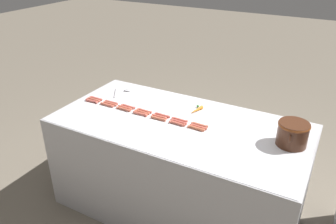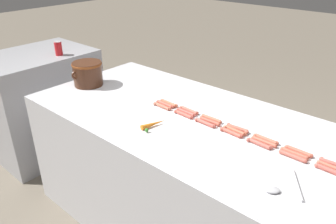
# 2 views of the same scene
# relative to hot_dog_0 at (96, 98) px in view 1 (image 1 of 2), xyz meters

# --- Properties ---
(ground_plane) EXTENTS (20.00, 20.00, 0.00)m
(ground_plane) POSITION_rel_hot_dog_0_xyz_m (0.02, 0.91, -0.93)
(ground_plane) COLOR #756B5B
(griddle_counter) EXTENTS (1.07, 2.15, 0.92)m
(griddle_counter) POSITION_rel_hot_dog_0_xyz_m (0.02, 0.91, -0.47)
(griddle_counter) COLOR #BCBCC1
(griddle_counter) RESTS_ON ground_plane
(hot_dog_0) EXTENTS (0.03, 0.15, 0.02)m
(hot_dog_0) POSITION_rel_hot_dog_0_xyz_m (0.00, 0.00, 0.00)
(hot_dog_0) COLOR #CC5B4F
(hot_dog_0) RESTS_ON griddle_counter
(hot_dog_1) EXTENTS (0.02, 0.15, 0.02)m
(hot_dog_1) POSITION_rel_hot_dog_0_xyz_m (-0.00, 0.19, 0.00)
(hot_dog_1) COLOR #C55D4E
(hot_dog_1) RESTS_ON griddle_counter
(hot_dog_2) EXTENTS (0.03, 0.15, 0.02)m
(hot_dog_2) POSITION_rel_hot_dog_0_xyz_m (-0.00, 0.37, 0.00)
(hot_dog_2) COLOR #C35C4F
(hot_dog_2) RESTS_ON griddle_counter
(hot_dog_3) EXTENTS (0.03, 0.15, 0.02)m
(hot_dog_3) POSITION_rel_hot_dog_0_xyz_m (0.00, 0.55, 0.00)
(hot_dog_3) COLOR #CA5A49
(hot_dog_3) RESTS_ON griddle_counter
(hot_dog_4) EXTENTS (0.03, 0.15, 0.02)m
(hot_dog_4) POSITION_rel_hot_dog_0_xyz_m (-0.00, 0.73, 0.00)
(hot_dog_4) COLOR #C55A4C
(hot_dog_4) RESTS_ON griddle_counter
(hot_dog_5) EXTENTS (0.03, 0.15, 0.02)m
(hot_dog_5) POSITION_rel_hot_dog_0_xyz_m (-0.00, 0.90, 0.00)
(hot_dog_5) COLOR #CD594A
(hot_dog_5) RESTS_ON griddle_counter
(hot_dog_6) EXTENTS (0.03, 0.15, 0.02)m
(hot_dog_6) POSITION_rel_hot_dog_0_xyz_m (-0.00, 1.09, 0.00)
(hot_dog_6) COLOR #C2664E
(hot_dog_6) RESTS_ON griddle_counter
(hot_dog_7) EXTENTS (0.03, 0.15, 0.02)m
(hot_dog_7) POSITION_rel_hot_dog_0_xyz_m (0.03, 0.00, 0.00)
(hot_dog_7) COLOR #C36750
(hot_dog_7) RESTS_ON griddle_counter
(hot_dog_8) EXTENTS (0.03, 0.15, 0.02)m
(hot_dog_8) POSITION_rel_hot_dog_0_xyz_m (0.03, 0.19, 0.00)
(hot_dog_8) COLOR #C8614B
(hot_dog_8) RESTS_ON griddle_counter
(hot_dog_9) EXTENTS (0.02, 0.15, 0.02)m
(hot_dog_9) POSITION_rel_hot_dog_0_xyz_m (0.03, 0.36, 0.00)
(hot_dog_9) COLOR #CE654D
(hot_dog_9) RESTS_ON griddle_counter
(hot_dog_10) EXTENTS (0.03, 0.15, 0.02)m
(hot_dog_10) POSITION_rel_hot_dog_0_xyz_m (0.03, 0.55, 0.00)
(hot_dog_10) COLOR #C86549
(hot_dog_10) RESTS_ON griddle_counter
(hot_dog_11) EXTENTS (0.03, 0.15, 0.02)m
(hot_dog_11) POSITION_rel_hot_dog_0_xyz_m (0.03, 0.73, 0.00)
(hot_dog_11) COLOR #C75C49
(hot_dog_11) RESTS_ON griddle_counter
(hot_dog_12) EXTENTS (0.03, 0.15, 0.02)m
(hot_dog_12) POSITION_rel_hot_dog_0_xyz_m (0.03, 0.91, 0.00)
(hot_dog_12) COLOR #C45A4E
(hot_dog_12) RESTS_ON griddle_counter
(hot_dog_13) EXTENTS (0.03, 0.15, 0.02)m
(hot_dog_13) POSITION_rel_hot_dog_0_xyz_m (0.03, 1.09, 0.00)
(hot_dog_13) COLOR #C95D4B
(hot_dog_13) RESTS_ON griddle_counter
(hot_dog_14) EXTENTS (0.03, 0.15, 0.02)m
(hot_dog_14) POSITION_rel_hot_dog_0_xyz_m (0.07, 0.00, 0.00)
(hot_dog_14) COLOR #C65C51
(hot_dog_14) RESTS_ON griddle_counter
(hot_dog_15) EXTENTS (0.03, 0.15, 0.02)m
(hot_dog_15) POSITION_rel_hot_dog_0_xyz_m (0.06, 0.18, 0.00)
(hot_dog_15) COLOR #CD644D
(hot_dog_15) RESTS_ON griddle_counter
(hot_dog_16) EXTENTS (0.03, 0.15, 0.02)m
(hot_dog_16) POSITION_rel_hot_dog_0_xyz_m (0.06, 0.37, 0.00)
(hot_dog_16) COLOR #C4644B
(hot_dog_16) RESTS_ON griddle_counter
(hot_dog_17) EXTENTS (0.03, 0.15, 0.02)m
(hot_dog_17) POSITION_rel_hot_dog_0_xyz_m (0.07, 0.55, 0.00)
(hot_dog_17) COLOR #C85E4B
(hot_dog_17) RESTS_ON griddle_counter
(hot_dog_18) EXTENTS (0.03, 0.15, 0.02)m
(hot_dog_18) POSITION_rel_hot_dog_0_xyz_m (0.07, 0.73, 0.00)
(hot_dog_18) COLOR #CB684C
(hot_dog_18) RESTS_ON griddle_counter
(hot_dog_19) EXTENTS (0.03, 0.15, 0.02)m
(hot_dog_19) POSITION_rel_hot_dog_0_xyz_m (0.07, 0.91, 0.00)
(hot_dog_19) COLOR #CA604D
(hot_dog_19) RESTS_ON griddle_counter
(hot_dog_20) EXTENTS (0.03, 0.15, 0.02)m
(hot_dog_20) POSITION_rel_hot_dog_0_xyz_m (0.06, 1.09, 0.00)
(hot_dog_20) COLOR #C96747
(hot_dog_20) RESTS_ON griddle_counter
(bean_pot) EXTENTS (0.29, 0.23, 0.18)m
(bean_pot) POSITION_rel_hot_dog_0_xyz_m (-0.07, 1.80, 0.09)
(bean_pot) COLOR #472616
(bean_pot) RESTS_ON griddle_counter
(serving_spoon) EXTENTS (0.25, 0.18, 0.02)m
(serving_spoon) POSITION_rel_hot_dog_0_xyz_m (-0.28, 0.13, -0.00)
(serving_spoon) COLOR #B7B7BC
(serving_spoon) RESTS_ON griddle_counter
(carrot) EXTENTS (0.18, 0.07, 0.03)m
(carrot) POSITION_rel_hot_dog_0_xyz_m (-0.23, 0.95, 0.00)
(carrot) COLOR orange
(carrot) RESTS_ON griddle_counter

